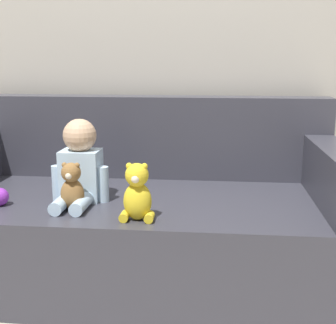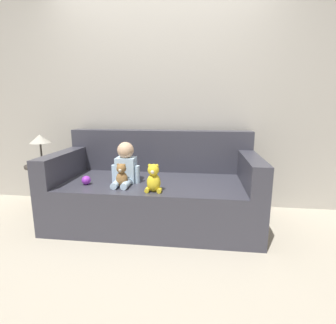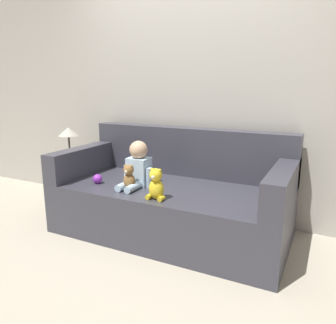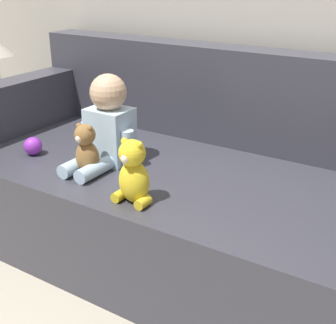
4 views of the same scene
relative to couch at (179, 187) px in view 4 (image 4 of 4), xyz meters
name	(u,v)px [view 4 (image 4 of 4)]	position (x,y,z in m)	size (l,w,h in m)	color
ground_plane	(172,251)	(0.00, -0.06, -0.32)	(12.00, 12.00, 0.00)	#B7AD99
couch	(179,187)	(0.00, 0.00, 0.00)	(2.05, 1.00, 0.92)	#383842
person_baby	(107,127)	(-0.26, -0.19, 0.30)	(0.28, 0.35, 0.40)	silver
teddy_bear_brown	(86,151)	(-0.26, -0.33, 0.24)	(0.13, 0.10, 0.22)	olive
plush_toy_side	(133,173)	(0.06, -0.43, 0.25)	(0.15, 0.11, 0.25)	yellow
toy_ball	(33,146)	(-0.62, -0.30, 0.17)	(0.08, 0.08, 0.08)	purple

